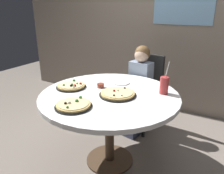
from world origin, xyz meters
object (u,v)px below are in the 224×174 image
(pizza_pepperoni, at_px, (71,86))
(sauce_bowl, at_px, (101,86))
(soda_cup, at_px, (164,85))
(diner_child, at_px, (137,95))
(dining_table, at_px, (109,102))
(plate_small, at_px, (121,83))
(pizza_veggie, at_px, (117,94))
(chair_wooden, at_px, (144,88))
(pizza_cheese, at_px, (73,105))

(pizza_pepperoni, relative_size, sauce_bowl, 4.23)
(soda_cup, bearing_deg, sauce_bowl, -165.85)
(diner_child, bearing_deg, dining_table, -88.93)
(soda_cup, bearing_deg, pizza_pepperoni, -160.68)
(diner_child, height_order, plate_small, diner_child)
(sauce_bowl, distance_m, plate_small, 0.25)
(pizza_veggie, relative_size, plate_small, 1.87)
(chair_wooden, bearing_deg, plate_small, -95.93)
(pizza_veggie, bearing_deg, pizza_cheese, -116.82)
(soda_cup, distance_m, plate_small, 0.49)
(pizza_veggie, distance_m, sauce_bowl, 0.27)
(sauce_bowl, bearing_deg, diner_child, 75.98)
(diner_child, bearing_deg, soda_cup, -44.24)
(chair_wooden, relative_size, soda_cup, 3.09)
(soda_cup, xyz_separation_m, sauce_bowl, (-0.60, -0.15, -0.06))
(pizza_cheese, bearing_deg, soda_cup, 49.72)
(pizza_cheese, height_order, sauce_bowl, pizza_cheese)
(chair_wooden, relative_size, pizza_veggie, 2.82)
(dining_table, bearing_deg, soda_cup, 30.01)
(diner_child, bearing_deg, chair_wooden, 81.02)
(chair_wooden, relative_size, sauce_bowl, 13.57)
(pizza_cheese, xyz_separation_m, soda_cup, (0.55, 0.64, 0.06))
(diner_child, distance_m, pizza_cheese, 1.12)
(diner_child, height_order, pizza_pepperoni, diner_child)
(sauce_bowl, bearing_deg, pizza_veggie, -23.12)
(pizza_cheese, relative_size, soda_cup, 0.99)
(chair_wooden, xyz_separation_m, diner_child, (-0.03, -0.18, -0.05))
(diner_child, height_order, sauce_bowl, diner_child)
(chair_wooden, xyz_separation_m, pizza_veggie, (0.07, -0.87, 0.24))
(pizza_veggie, height_order, sauce_bowl, pizza_veggie)
(pizza_veggie, distance_m, plate_small, 0.35)
(pizza_cheese, bearing_deg, diner_child, 84.95)
(chair_wooden, bearing_deg, dining_table, -91.02)
(dining_table, bearing_deg, sauce_bowl, 147.46)
(pizza_veggie, bearing_deg, chair_wooden, 94.71)
(dining_table, height_order, diner_child, diner_child)
(soda_cup, bearing_deg, pizza_cheese, -130.28)
(chair_wooden, xyz_separation_m, plate_small, (-0.06, -0.55, 0.22))
(diner_child, distance_m, pizza_pepperoni, 0.88)
(sauce_bowl, height_order, plate_small, sauce_bowl)
(dining_table, distance_m, pizza_cheese, 0.42)
(pizza_cheese, xyz_separation_m, sauce_bowl, (-0.05, 0.49, 0.00))
(dining_table, xyz_separation_m, soda_cup, (0.44, 0.25, 0.17))
(chair_wooden, bearing_deg, diner_child, -98.98)
(chair_wooden, bearing_deg, pizza_veggie, -85.29)
(soda_cup, bearing_deg, plate_small, 171.96)
(sauce_bowl, bearing_deg, soda_cup, 14.15)
(diner_child, xyz_separation_m, sauce_bowl, (-0.15, -0.59, 0.29))
(diner_child, bearing_deg, sauce_bowl, -104.02)
(diner_child, distance_m, sauce_bowl, 0.67)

